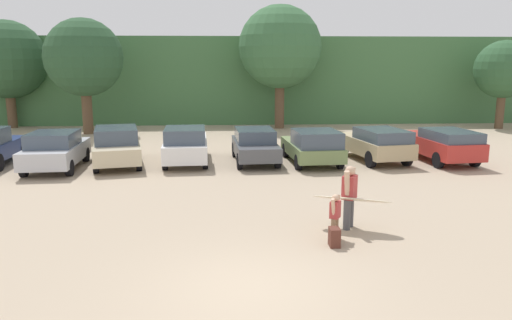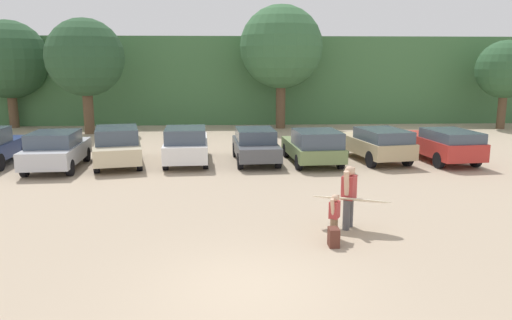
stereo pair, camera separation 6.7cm
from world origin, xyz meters
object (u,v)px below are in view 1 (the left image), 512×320
(surfboard_cream, at_px, (351,199))
(backpack_dropped, at_px, (334,237))
(parked_car_tan, at_px, (376,143))
(parked_car_dark_gray, at_px, (255,145))
(parked_car_silver, at_px, (55,150))
(person_adult, at_px, (349,193))
(parked_car_red, at_px, (441,143))
(parked_car_olive_green, at_px, (313,146))
(parked_car_champagne, at_px, (117,146))
(parked_car_white, at_px, (186,145))
(person_child, at_px, (335,214))

(surfboard_cream, xyz_separation_m, backpack_dropped, (-0.68, -1.18, -0.59))
(parked_car_tan, bearing_deg, parked_car_dark_gray, 78.49)
(parked_car_silver, bearing_deg, person_adult, -131.12)
(parked_car_red, xyz_separation_m, backpack_dropped, (-6.83, -9.92, -0.58))
(parked_car_dark_gray, height_order, parked_car_olive_green, parked_car_olive_green)
(parked_car_dark_gray, height_order, parked_car_tan, parked_car_tan)
(surfboard_cream, bearing_deg, parked_car_silver, -16.74)
(parked_car_olive_green, distance_m, backpack_dropped, 9.73)
(parked_car_champagne, bearing_deg, person_adult, -150.16)
(parked_car_white, bearing_deg, surfboard_cream, -154.10)
(person_adult, bearing_deg, parked_car_silver, -7.25)
(parked_car_white, bearing_deg, backpack_dropped, -160.20)
(parked_car_champagne, relative_size, parked_car_red, 0.97)
(parked_car_olive_green, relative_size, parked_car_red, 0.91)
(parked_car_white, relative_size, surfboard_cream, 2.18)
(person_adult, bearing_deg, parked_car_olive_green, -62.74)
(backpack_dropped, bearing_deg, surfboard_cream, 60.20)
(parked_car_silver, relative_size, parked_car_olive_green, 0.99)
(parked_car_champagne, height_order, parked_car_dark_gray, parked_car_champagne)
(parked_car_dark_gray, xyz_separation_m, parked_car_olive_green, (2.46, -0.55, 0.01))
(surfboard_cream, relative_size, backpack_dropped, 4.70)
(parked_car_dark_gray, height_order, parked_car_red, parked_car_red)
(surfboard_cream, bearing_deg, parked_car_olive_green, -71.70)
(parked_car_red, bearing_deg, parked_car_silver, 86.65)
(parked_car_white, distance_m, person_adult, 10.14)
(person_adult, distance_m, surfboard_cream, 0.17)
(person_child, bearing_deg, parked_car_white, -34.63)
(parked_car_olive_green, bearing_deg, surfboard_cream, 172.88)
(parked_car_dark_gray, distance_m, surfboard_cream, 9.24)
(parked_car_dark_gray, distance_m, person_child, 9.81)
(parked_car_white, xyz_separation_m, parked_car_olive_green, (5.46, -0.47, -0.03))
(parked_car_tan, bearing_deg, parked_car_red, -103.32)
(parked_car_red, distance_m, person_adult, 10.62)
(parked_car_dark_gray, bearing_deg, backpack_dropped, -176.12)
(parked_car_red, bearing_deg, surfboard_cream, 138.86)
(parked_car_red, height_order, backpack_dropped, parked_car_red)
(parked_car_dark_gray, xyz_separation_m, parked_car_tan, (5.33, -0.12, 0.04))
(person_adult, relative_size, person_child, 1.47)
(parked_car_white, bearing_deg, person_adult, -153.99)
(parked_car_tan, bearing_deg, parked_car_white, 79.52)
(parked_car_white, xyz_separation_m, surfboard_cream, (5.03, -8.93, -0.00))
(backpack_dropped, bearing_deg, parked_car_tan, 68.41)
(person_adult, relative_size, surfboard_cream, 0.79)
(parked_car_champagne, height_order, parked_car_red, parked_car_champagne)
(parked_car_olive_green, xyz_separation_m, person_adult, (-0.47, -8.36, 0.16))
(parked_car_silver, relative_size, parked_car_white, 0.94)
(parked_car_silver, xyz_separation_m, person_adult, (10.18, -7.88, 0.14))
(parked_car_white, height_order, person_adult, person_adult)
(parked_car_silver, height_order, person_child, parked_car_silver)
(parked_car_olive_green, relative_size, person_adult, 2.62)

